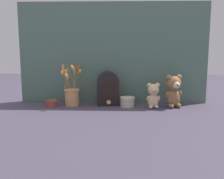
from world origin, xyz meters
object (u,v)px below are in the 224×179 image
(teddy_bear_large, at_px, (174,90))
(flower_vase, at_px, (72,93))
(teddy_bear_medium, at_px, (153,95))
(vintage_radio, at_px, (108,88))
(decorative_tin_tall, at_px, (52,103))
(decorative_tin_short, at_px, (127,102))

(teddy_bear_large, bearing_deg, flower_vase, 177.80)
(teddy_bear_medium, height_order, flower_vase, flower_vase)
(teddy_bear_medium, bearing_deg, flower_vase, 174.19)
(teddy_bear_medium, bearing_deg, teddy_bear_large, 12.22)
(teddy_bear_large, height_order, vintage_radio, vintage_radio)
(flower_vase, xyz_separation_m, decorative_tin_tall, (-0.14, -0.04, -0.07))
(teddy_bear_large, bearing_deg, vintage_radio, 173.35)
(flower_vase, bearing_deg, teddy_bear_large, -2.20)
(teddy_bear_medium, distance_m, vintage_radio, 0.34)
(vintage_radio, bearing_deg, teddy_bear_large, -6.65)
(flower_vase, xyz_separation_m, vintage_radio, (0.26, 0.03, 0.04))
(flower_vase, distance_m, decorative_tin_tall, 0.16)
(teddy_bear_medium, relative_size, decorative_tin_tall, 2.21)
(teddy_bear_medium, bearing_deg, decorative_tin_tall, 178.48)
(flower_vase, height_order, decorative_tin_tall, flower_vase)
(teddy_bear_large, relative_size, decorative_tin_short, 2.23)
(vintage_radio, xyz_separation_m, decorative_tin_tall, (-0.40, -0.07, -0.10))
(teddy_bear_large, height_order, decorative_tin_short, teddy_bear_large)
(flower_vase, xyz_separation_m, decorative_tin_short, (0.41, -0.02, -0.06))
(teddy_bear_medium, distance_m, decorative_tin_tall, 0.73)
(vintage_radio, bearing_deg, decorative_tin_short, -19.09)
(teddy_bear_large, bearing_deg, decorative_tin_short, 179.07)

